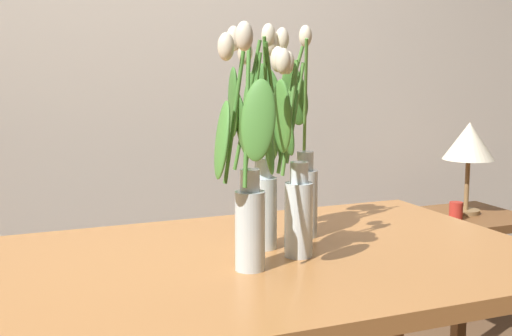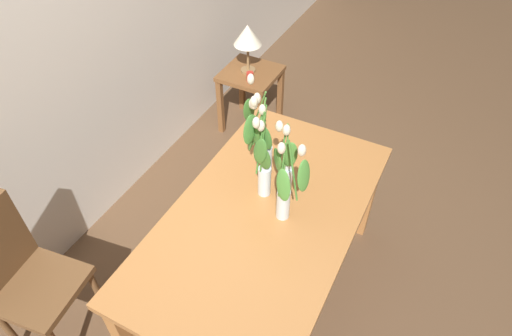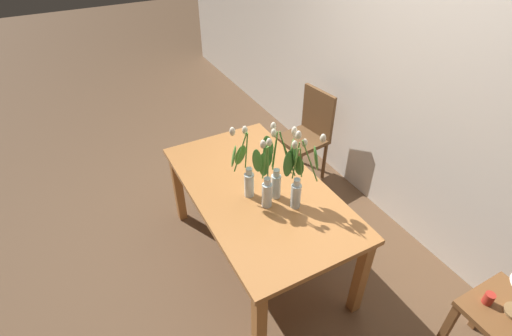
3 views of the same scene
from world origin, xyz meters
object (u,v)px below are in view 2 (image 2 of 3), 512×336
(tulip_vase_0, at_px, (286,194))
(side_table, at_px, (251,84))
(dining_chair, at_px, (22,276))
(tulip_vase_2, at_px, (261,142))
(table_lamp, at_px, (248,36))
(tulip_vase_1, at_px, (261,159))
(tulip_vase_3, at_px, (285,171))
(dining_table, at_px, (264,225))
(pillar_candle, at_px, (250,77))

(tulip_vase_0, distance_m, side_table, 1.78)
(tulip_vase_0, height_order, dining_chair, tulip_vase_0)
(tulip_vase_2, height_order, dining_chair, tulip_vase_2)
(tulip_vase_0, distance_m, table_lamp, 1.72)
(tulip_vase_0, relative_size, tulip_vase_1, 0.97)
(tulip_vase_3, xyz_separation_m, table_lamp, (1.27, 0.89, -0.06))
(tulip_vase_3, bearing_deg, dining_chair, 132.20)
(tulip_vase_1, height_order, dining_chair, tulip_vase_1)
(dining_table, bearing_deg, pillar_candle, 30.65)
(dining_table, distance_m, tulip_vase_3, 0.32)
(tulip_vase_0, xyz_separation_m, pillar_candle, (1.30, 0.89, -0.34))
(tulip_vase_2, bearing_deg, table_lamp, 31.12)
(tulip_vase_1, xyz_separation_m, dining_chair, (-0.89, 0.90, -0.46))
(tulip_vase_1, height_order, table_lamp, tulip_vase_1)
(dining_table, distance_m, pillar_candle, 1.53)
(dining_table, xyz_separation_m, tulip_vase_1, (0.13, 0.09, 0.34))
(tulip_vase_2, bearing_deg, side_table, 30.31)
(dining_chair, relative_size, side_table, 1.69)
(tulip_vase_0, bearing_deg, side_table, 33.65)
(tulip_vase_2, bearing_deg, tulip_vase_1, -153.74)
(side_table, bearing_deg, tulip_vase_1, -150.08)
(tulip_vase_0, distance_m, tulip_vase_1, 0.23)
(table_lamp, bearing_deg, tulip_vase_0, -145.71)
(tulip_vase_3, xyz_separation_m, side_table, (1.28, 0.87, -0.49))
(dining_chair, xyz_separation_m, table_lamp, (2.20, -0.13, 0.33))
(tulip_vase_0, height_order, tulip_vase_2, tulip_vase_2)
(dining_chair, bearing_deg, tulip_vase_0, -54.41)
(side_table, height_order, table_lamp, table_lamp)
(tulip_vase_1, relative_size, tulip_vase_2, 0.99)
(dining_table, bearing_deg, dining_chair, 127.66)
(tulip_vase_0, bearing_deg, tulip_vase_3, 26.44)
(tulip_vase_0, distance_m, tulip_vase_2, 0.35)
(dining_table, bearing_deg, table_lamp, 30.94)
(tulip_vase_2, xyz_separation_m, table_lamp, (1.18, 0.71, -0.11))
(dining_chair, bearing_deg, pillar_candle, -5.67)
(dining_table, distance_m, table_lamp, 1.69)
(dining_table, xyz_separation_m, side_table, (1.44, 0.84, -0.22))
(dining_table, height_order, dining_chair, dining_chair)
(tulip_vase_1, distance_m, pillar_candle, 1.43)
(dining_table, relative_size, tulip_vase_2, 2.84)
(tulip_vase_0, distance_m, tulip_vase_3, 0.16)
(dining_table, height_order, side_table, dining_table)
(tulip_vase_1, height_order, tulip_vase_3, tulip_vase_1)
(dining_table, distance_m, tulip_vase_0, 0.30)
(tulip_vase_1, bearing_deg, dining_table, -146.26)
(side_table, bearing_deg, table_lamp, 101.51)
(dining_chair, xyz_separation_m, pillar_candle, (2.08, -0.21, 0.06))
(side_table, distance_m, pillar_candle, 0.21)
(tulip_vase_0, relative_size, side_table, 0.99)
(tulip_vase_1, height_order, side_table, tulip_vase_1)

